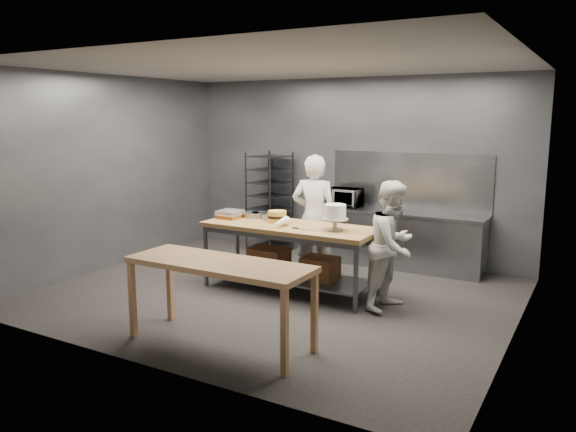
{
  "coord_description": "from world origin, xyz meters",
  "views": [
    {
      "loc": [
        3.74,
        -6.23,
        2.38
      ],
      "look_at": [
        0.07,
        0.2,
        1.05
      ],
      "focal_mm": 35.0,
      "sensor_mm": 36.0,
      "label": 1
    }
  ],
  "objects_px": {
    "chef_right": "(393,245)",
    "layer_cake": "(277,217)",
    "speed_rack": "(270,203)",
    "work_table": "(290,250)",
    "near_counter": "(219,270)",
    "microwave": "(344,197)",
    "frosted_cake_stand": "(335,214)",
    "chef_behind": "(314,217)"
  },
  "relations": [
    {
      "from": "layer_cake",
      "to": "near_counter",
      "type": "bearing_deg",
      "value": -75.49
    },
    {
      "from": "work_table",
      "to": "frosted_cake_stand",
      "type": "distance_m",
      "value": 0.9
    },
    {
      "from": "speed_rack",
      "to": "chef_right",
      "type": "distance_m",
      "value": 3.45
    },
    {
      "from": "chef_behind",
      "to": "speed_rack",
      "type": "bearing_deg",
      "value": -50.43
    },
    {
      "from": "layer_cake",
      "to": "frosted_cake_stand",
      "type": "bearing_deg",
      "value": -7.07
    },
    {
      "from": "work_table",
      "to": "layer_cake",
      "type": "height_order",
      "value": "layer_cake"
    },
    {
      "from": "speed_rack",
      "to": "frosted_cake_stand",
      "type": "distance_m",
      "value": 2.87
    },
    {
      "from": "chef_behind",
      "to": "chef_right",
      "type": "height_order",
      "value": "chef_behind"
    },
    {
      "from": "chef_behind",
      "to": "microwave",
      "type": "bearing_deg",
      "value": -98.6
    },
    {
      "from": "near_counter",
      "to": "speed_rack",
      "type": "relative_size",
      "value": 1.14
    },
    {
      "from": "near_counter",
      "to": "speed_rack",
      "type": "xyz_separation_m",
      "value": [
        -1.74,
        3.82,
        0.04
      ]
    },
    {
      "from": "near_counter",
      "to": "chef_behind",
      "type": "xyz_separation_m",
      "value": [
        -0.26,
        2.66,
        0.1
      ]
    },
    {
      "from": "speed_rack",
      "to": "chef_behind",
      "type": "distance_m",
      "value": 1.88
    },
    {
      "from": "layer_cake",
      "to": "speed_rack",
      "type": "bearing_deg",
      "value": 124.43
    },
    {
      "from": "work_table",
      "to": "microwave",
      "type": "distance_m",
      "value": 1.98
    },
    {
      "from": "microwave",
      "to": "frosted_cake_stand",
      "type": "distance_m",
      "value": 2.1
    },
    {
      "from": "microwave",
      "to": "frosted_cake_stand",
      "type": "height_order",
      "value": "frosted_cake_stand"
    },
    {
      "from": "near_counter",
      "to": "chef_right",
      "type": "xyz_separation_m",
      "value": [
        1.17,
        1.98,
        -0.01
      ]
    },
    {
      "from": "chef_behind",
      "to": "microwave",
      "type": "height_order",
      "value": "chef_behind"
    },
    {
      "from": "frosted_cake_stand",
      "to": "layer_cake",
      "type": "height_order",
      "value": "frosted_cake_stand"
    },
    {
      "from": "speed_rack",
      "to": "frosted_cake_stand",
      "type": "bearing_deg",
      "value": -41.27
    },
    {
      "from": "work_table",
      "to": "near_counter",
      "type": "bearing_deg",
      "value": -81.75
    },
    {
      "from": "speed_rack",
      "to": "frosted_cake_stand",
      "type": "relative_size",
      "value": 5.15
    },
    {
      "from": "microwave",
      "to": "layer_cake",
      "type": "bearing_deg",
      "value": -95.87
    },
    {
      "from": "frosted_cake_stand",
      "to": "work_table",
      "type": "bearing_deg",
      "value": 176.39
    },
    {
      "from": "near_counter",
      "to": "chef_right",
      "type": "relative_size",
      "value": 1.25
    },
    {
      "from": "frosted_cake_stand",
      "to": "speed_rack",
      "type": "bearing_deg",
      "value": 138.73
    },
    {
      "from": "chef_right",
      "to": "layer_cake",
      "type": "height_order",
      "value": "chef_right"
    },
    {
      "from": "microwave",
      "to": "layer_cake",
      "type": "distance_m",
      "value": 1.86
    },
    {
      "from": "work_table",
      "to": "speed_rack",
      "type": "height_order",
      "value": "speed_rack"
    },
    {
      "from": "work_table",
      "to": "chef_behind",
      "type": "distance_m",
      "value": 0.76
    },
    {
      "from": "near_counter",
      "to": "microwave",
      "type": "bearing_deg",
      "value": 95.01
    },
    {
      "from": "near_counter",
      "to": "layer_cake",
      "type": "bearing_deg",
      "value": 104.51
    },
    {
      "from": "chef_behind",
      "to": "layer_cake",
      "type": "xyz_separation_m",
      "value": [
        -0.27,
        -0.6,
        0.08
      ]
    },
    {
      "from": "microwave",
      "to": "frosted_cake_stand",
      "type": "relative_size",
      "value": 1.59
    },
    {
      "from": "chef_behind",
      "to": "chef_right",
      "type": "xyz_separation_m",
      "value": [
        1.44,
        -0.68,
        -0.12
      ]
    },
    {
      "from": "microwave",
      "to": "frosted_cake_stand",
      "type": "bearing_deg",
      "value": -69.23
    },
    {
      "from": "chef_right",
      "to": "microwave",
      "type": "relative_size",
      "value": 2.96
    },
    {
      "from": "speed_rack",
      "to": "work_table",
      "type": "bearing_deg",
      "value": -51.65
    },
    {
      "from": "chef_right",
      "to": "near_counter",
      "type": "bearing_deg",
      "value": 159.83
    },
    {
      "from": "work_table",
      "to": "chef_behind",
      "type": "relative_size",
      "value": 1.31
    },
    {
      "from": "work_table",
      "to": "near_counter",
      "type": "height_order",
      "value": "work_table"
    }
  ]
}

